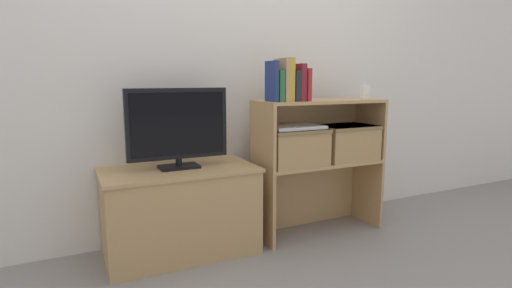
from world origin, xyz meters
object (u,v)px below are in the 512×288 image
at_px(book_mustard, 287,80).
at_px(storage_basket_right, 345,141).
at_px(tv, 178,126).
at_px(book_crimson, 303,85).
at_px(tv_stand, 180,211).
at_px(book_navy, 272,81).
at_px(book_charcoal, 293,86).
at_px(book_tan, 282,80).
at_px(baby_monitor, 365,92).
at_px(storage_basket_left, 294,145).
at_px(book_maroon, 298,82).
at_px(laptop, 294,127).
at_px(book_forest, 277,86).

distance_m(book_mustard, storage_basket_right, 0.63).
relative_size(tv, book_crimson, 2.95).
relative_size(tv_stand, book_navy, 3.70).
xyz_separation_m(book_navy, book_charcoal, (0.14, -0.00, -0.03)).
relative_size(book_navy, book_tan, 0.94).
relative_size(book_tan, baby_monitor, 2.04).
bearing_deg(storage_basket_left, tv_stand, 173.49).
distance_m(tv_stand, baby_monitor, 1.43).
height_order(book_crimson, storage_basket_right, book_crimson).
relative_size(baby_monitor, storage_basket_right, 0.32).
xyz_separation_m(book_navy, book_maroon, (0.18, -0.00, -0.01)).
xyz_separation_m(book_mustard, baby_monitor, (0.64, 0.06, -0.08)).
bearing_deg(book_tan, tv_stand, 168.27).
relative_size(tv_stand, book_mustard, 3.41).
bearing_deg(book_maroon, baby_monitor, 5.83).
bearing_deg(book_tan, book_charcoal, 0.00).
relative_size(book_tan, book_charcoal, 1.38).
distance_m(book_navy, book_mustard, 0.10).
height_order(storage_basket_left, storage_basket_right, same).
bearing_deg(book_tan, laptop, 20.21).
distance_m(book_crimson, laptop, 0.26).
relative_size(baby_monitor, laptop, 0.36).
bearing_deg(book_tan, baby_monitor, 4.84).
relative_size(tv_stand, storage_basket_left, 2.28).
height_order(book_forest, book_mustard, book_mustard).
distance_m(tv_stand, book_maroon, 1.02).
relative_size(book_tan, laptop, 0.73).
height_order(book_mustard, storage_basket_right, book_mustard).
bearing_deg(tv, book_maroon, -9.74).
relative_size(book_tan, storage_basket_left, 0.65).
height_order(book_forest, baby_monitor, book_forest).
bearing_deg(baby_monitor, book_crimson, -173.80).
xyz_separation_m(book_crimson, laptop, (-0.03, 0.04, -0.26)).
distance_m(tv_stand, book_mustard, 0.98).
bearing_deg(tv, book_forest, -12.27).
height_order(book_navy, laptop, book_navy).
relative_size(book_forest, baby_monitor, 1.50).
xyz_separation_m(book_charcoal, laptop, (0.04, 0.04, -0.25)).
relative_size(book_mustard, baby_monitor, 2.09).
distance_m(book_charcoal, storage_basket_left, 0.37).
height_order(book_navy, book_charcoal, book_navy).
bearing_deg(book_crimson, laptop, 129.19).
bearing_deg(book_forest, tv, 167.73).
bearing_deg(storage_basket_right, tv_stand, 175.83).
relative_size(book_forest, book_maroon, 0.83).
bearing_deg(book_charcoal, book_maroon, 0.00).
xyz_separation_m(book_crimson, storage_basket_right, (0.37, 0.04, -0.37)).
distance_m(baby_monitor, storage_basket_right, 0.36).
distance_m(book_navy, book_tan, 0.07).
bearing_deg(book_charcoal, laptop, 47.62).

